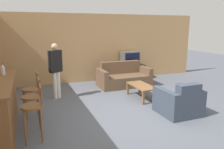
{
  "coord_description": "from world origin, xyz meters",
  "views": [
    {
      "loc": [
        -2.25,
        -4.5,
        2.1
      ],
      "look_at": [
        -0.17,
        0.85,
        0.85
      ],
      "focal_mm": 35.0,
      "sensor_mm": 36.0,
      "label": 1
    }
  ],
  "objects_px": {
    "bottle": "(3,70)",
    "armchair_near": "(179,102)",
    "bar_chair_near": "(33,111)",
    "bar_chair_mid": "(32,101)",
    "bar_chair_far": "(31,93)",
    "person_by_window": "(56,67)",
    "couch_far": "(123,78)",
    "coffee_table": "(142,87)",
    "tv_unit": "(130,72)",
    "tv": "(130,58)"
  },
  "relations": [
    {
      "from": "bar_chair_mid",
      "to": "person_by_window",
      "type": "relative_size",
      "value": 0.65
    },
    {
      "from": "bar_chair_far",
      "to": "person_by_window",
      "type": "height_order",
      "value": "person_by_window"
    },
    {
      "from": "couch_far",
      "to": "bottle",
      "type": "distance_m",
      "value": 4.24
    },
    {
      "from": "armchair_near",
      "to": "bar_chair_far",
      "type": "bearing_deg",
      "value": 161.21
    },
    {
      "from": "bar_chair_mid",
      "to": "couch_far",
      "type": "distance_m",
      "value": 4.01
    },
    {
      "from": "bar_chair_mid",
      "to": "bottle",
      "type": "bearing_deg",
      "value": 131.9
    },
    {
      "from": "coffee_table",
      "to": "tv",
      "type": "distance_m",
      "value": 2.49
    },
    {
      "from": "bar_chair_mid",
      "to": "coffee_table",
      "type": "bearing_deg",
      "value": 16.12
    },
    {
      "from": "bar_chair_far",
      "to": "armchair_near",
      "type": "bearing_deg",
      "value": -18.79
    },
    {
      "from": "bar_chair_near",
      "to": "coffee_table",
      "type": "distance_m",
      "value": 3.44
    },
    {
      "from": "tv_unit",
      "to": "person_by_window",
      "type": "relative_size",
      "value": 0.72
    },
    {
      "from": "bottle",
      "to": "coffee_table",
      "type": "bearing_deg",
      "value": 4.48
    },
    {
      "from": "bar_chair_near",
      "to": "bar_chair_mid",
      "type": "bearing_deg",
      "value": 90.0
    },
    {
      "from": "bar_chair_mid",
      "to": "bottle",
      "type": "height_order",
      "value": "bottle"
    },
    {
      "from": "bar_chair_near",
      "to": "coffee_table",
      "type": "bearing_deg",
      "value": 25.66
    },
    {
      "from": "tv",
      "to": "person_by_window",
      "type": "xyz_separation_m",
      "value": [
        -3.1,
        -1.4,
        0.07
      ]
    },
    {
      "from": "tv_unit",
      "to": "bottle",
      "type": "relative_size",
      "value": 4.68
    },
    {
      "from": "bar_chair_mid",
      "to": "armchair_near",
      "type": "relative_size",
      "value": 1.17
    },
    {
      "from": "tv_unit",
      "to": "bottle",
      "type": "height_order",
      "value": "bottle"
    },
    {
      "from": "couch_far",
      "to": "armchair_near",
      "type": "relative_size",
      "value": 2.03
    },
    {
      "from": "bar_chair_mid",
      "to": "armchair_near",
      "type": "height_order",
      "value": "bar_chair_mid"
    },
    {
      "from": "bar_chair_near",
      "to": "person_by_window",
      "type": "relative_size",
      "value": 0.65
    },
    {
      "from": "bar_chair_far",
      "to": "coffee_table",
      "type": "bearing_deg",
      "value": 5.0
    },
    {
      "from": "armchair_near",
      "to": "tv_unit",
      "type": "xyz_separation_m",
      "value": [
        0.47,
        3.73,
        -0.0
      ]
    },
    {
      "from": "coffee_table",
      "to": "bottle",
      "type": "xyz_separation_m",
      "value": [
        -3.63,
        -0.28,
        0.84
      ]
    },
    {
      "from": "coffee_table",
      "to": "bar_chair_near",
      "type": "bearing_deg",
      "value": -154.34
    },
    {
      "from": "bar_chair_far",
      "to": "person_by_window",
      "type": "distance_m",
      "value": 1.44
    },
    {
      "from": "armchair_near",
      "to": "couch_far",
      "type": "bearing_deg",
      "value": 93.3
    },
    {
      "from": "bar_chair_mid",
      "to": "tv",
      "type": "distance_m",
      "value": 5.0
    },
    {
      "from": "bottle",
      "to": "bar_chair_near",
      "type": "bearing_deg",
      "value": -65.54
    },
    {
      "from": "tv_unit",
      "to": "couch_far",
      "type": "bearing_deg",
      "value": -128.79
    },
    {
      "from": "couch_far",
      "to": "bottle",
      "type": "xyz_separation_m",
      "value": [
        -3.73,
        -1.81,
        0.89
      ]
    },
    {
      "from": "bar_chair_near",
      "to": "person_by_window",
      "type": "xyz_separation_m",
      "value": [
        0.73,
        2.4,
        0.35
      ]
    },
    {
      "from": "bottle",
      "to": "armchair_near",
      "type": "bearing_deg",
      "value": -16.11
    },
    {
      "from": "coffee_table",
      "to": "armchair_near",
      "type": "bearing_deg",
      "value": -79.45
    },
    {
      "from": "bottle",
      "to": "couch_far",
      "type": "bearing_deg",
      "value": 25.89
    },
    {
      "from": "bar_chair_far",
      "to": "tv",
      "type": "bearing_deg",
      "value": 34.11
    },
    {
      "from": "couch_far",
      "to": "coffee_table",
      "type": "height_order",
      "value": "couch_far"
    },
    {
      "from": "couch_far",
      "to": "bottle",
      "type": "relative_size",
      "value": 7.25
    },
    {
      "from": "bar_chair_far",
      "to": "coffee_table",
      "type": "relative_size",
      "value": 0.98
    },
    {
      "from": "bottle",
      "to": "person_by_window",
      "type": "height_order",
      "value": "person_by_window"
    },
    {
      "from": "tv",
      "to": "bottle",
      "type": "xyz_separation_m",
      "value": [
        -4.37,
        -2.6,
        0.32
      ]
    },
    {
      "from": "couch_far",
      "to": "tv_unit",
      "type": "height_order",
      "value": "couch_far"
    },
    {
      "from": "armchair_near",
      "to": "tv",
      "type": "xyz_separation_m",
      "value": [
        0.47,
        3.73,
        0.57
      ]
    },
    {
      "from": "bar_chair_near",
      "to": "bar_chair_mid",
      "type": "distance_m",
      "value": 0.59
    },
    {
      "from": "bar_chair_near",
      "to": "couch_far",
      "type": "bearing_deg",
      "value": 43.4
    },
    {
      "from": "couch_far",
      "to": "coffee_table",
      "type": "relative_size",
      "value": 1.7
    },
    {
      "from": "tv_unit",
      "to": "bottle",
      "type": "xyz_separation_m",
      "value": [
        -4.37,
        -2.61,
        0.89
      ]
    },
    {
      "from": "armchair_near",
      "to": "bottle",
      "type": "relative_size",
      "value": 3.57
    },
    {
      "from": "bar_chair_far",
      "to": "bottle",
      "type": "relative_size",
      "value": 4.19
    }
  ]
}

